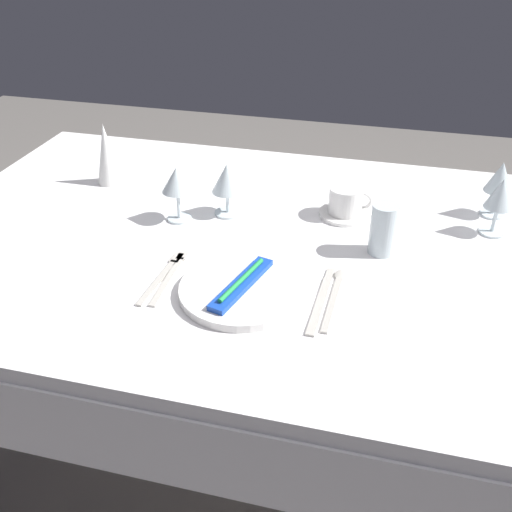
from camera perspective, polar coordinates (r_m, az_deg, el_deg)
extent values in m
plane|color=slate|center=(1.90, 1.96, -18.24)|extent=(6.00, 6.00, 0.00)
cube|color=white|center=(1.42, 2.49, 0.76)|extent=(1.80, 1.10, 0.04)
cube|color=white|center=(1.09, -4.14, -19.06)|extent=(1.80, 0.01, 0.18)
cube|color=white|center=(1.95, 5.84, 6.15)|extent=(1.80, 0.01, 0.18)
cylinder|color=brown|center=(2.24, -15.64, 1.02)|extent=(0.07, 0.07, 0.70)
cylinder|color=white|center=(1.23, -1.39, -3.31)|extent=(0.26, 0.26, 0.02)
cube|color=blue|center=(1.22, -1.40, -2.73)|extent=(0.09, 0.21, 0.01)
cylinder|color=green|center=(1.21, -1.40, -2.31)|extent=(0.05, 0.17, 0.01)
cube|color=beige|center=(1.28, -8.57, -2.38)|extent=(0.02, 0.19, 0.00)
cube|color=beige|center=(1.36, -7.09, 0.06)|extent=(0.02, 0.04, 0.00)
cube|color=beige|center=(1.28, -9.52, -2.50)|extent=(0.02, 0.18, 0.00)
cube|color=beige|center=(1.35, -7.70, -0.22)|extent=(0.02, 0.04, 0.00)
cube|color=beige|center=(1.20, 6.14, -4.77)|extent=(0.02, 0.20, 0.00)
cube|color=beige|center=(1.29, 7.06, -1.91)|extent=(0.02, 0.06, 0.00)
cube|color=beige|center=(1.21, 7.36, -4.59)|extent=(0.02, 0.19, 0.00)
ellipsoid|color=beige|center=(1.30, 8.15, -1.83)|extent=(0.03, 0.04, 0.01)
cylinder|color=white|center=(1.54, 8.55, 4.05)|extent=(0.13, 0.13, 0.01)
cylinder|color=white|center=(1.52, 8.66, 5.37)|extent=(0.09, 0.09, 0.07)
torus|color=white|center=(1.52, 10.29, 5.28)|extent=(0.05, 0.01, 0.05)
cylinder|color=silver|center=(1.65, 21.84, 3.81)|extent=(0.06, 0.06, 0.01)
cylinder|color=silver|center=(1.63, 22.07, 4.86)|extent=(0.01, 0.01, 0.06)
cone|color=silver|center=(1.60, 22.57, 7.08)|extent=(0.07, 0.07, 0.08)
cylinder|color=silver|center=(1.52, -7.39, 3.63)|extent=(0.06, 0.06, 0.01)
cylinder|color=silver|center=(1.50, -7.50, 4.97)|extent=(0.01, 0.01, 0.07)
cone|color=silver|center=(1.47, -7.68, 7.33)|extent=(0.08, 0.08, 0.06)
cylinder|color=silver|center=(1.54, -2.73, 4.20)|extent=(0.07, 0.07, 0.01)
cylinder|color=silver|center=(1.52, -2.76, 5.27)|extent=(0.01, 0.01, 0.06)
cone|color=silver|center=(1.49, -2.82, 7.54)|extent=(0.08, 0.08, 0.07)
cylinder|color=silver|center=(1.56, 21.82, 2.18)|extent=(0.06, 0.06, 0.01)
cylinder|color=silver|center=(1.54, 22.08, 3.32)|extent=(0.01, 0.01, 0.06)
cone|color=silver|center=(1.51, 22.60, 5.62)|extent=(0.07, 0.07, 0.07)
cylinder|color=silver|center=(1.37, 12.21, 2.54)|extent=(0.06, 0.06, 0.12)
cylinder|color=#C68C1E|center=(1.38, 12.09, 1.61)|extent=(0.06, 0.06, 0.06)
cone|color=white|center=(1.72, -14.23, 9.54)|extent=(0.07, 0.07, 0.17)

